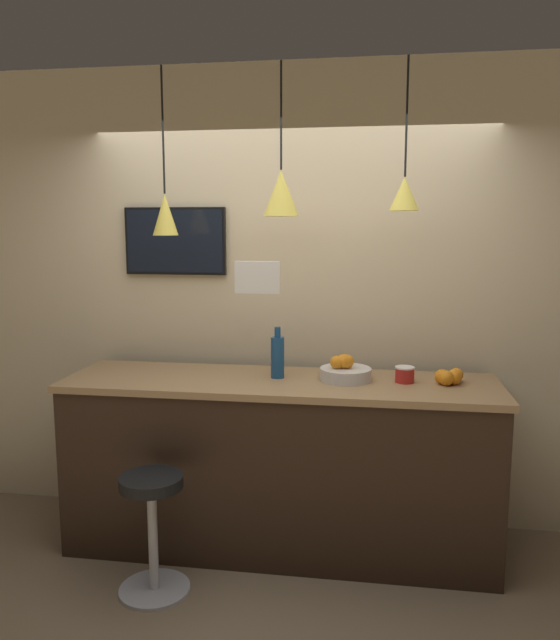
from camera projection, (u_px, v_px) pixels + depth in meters
The scene contains 13 objects.
ground_plane at pixel (260, 612), 3.11m from camera, with size 14.00×14.00×0.00m, color #756047.
back_wall at pixel (291, 298), 3.99m from camera, with size 8.00×0.06×2.90m.
service_counter at pixel (280, 464), 3.69m from camera, with size 2.51×0.69×1.03m.
bar_stool at pixel (152, 516), 3.23m from camera, with size 0.37×0.37×0.64m.
fruit_bowl at pixel (345, 371), 3.59m from camera, with size 0.30×0.30×0.15m.
orange_pile at pixel (449, 377), 3.50m from camera, with size 0.17×0.18×0.09m.
juice_bottle at pixel (278, 356), 3.64m from camera, with size 0.08×0.08×0.30m.
spread_jar at pixel (405, 374), 3.54m from camera, with size 0.11×0.11×0.09m.
pendant_lamp_left at pixel (165, 213), 3.61m from camera, with size 0.15×0.15×0.95m.
pendant_lamp_middle at pixel (281, 193), 3.49m from camera, with size 0.20×0.20×0.84m.
pendant_lamp_right at pixel (405, 193), 3.39m from camera, with size 0.16×0.16×0.81m.
mounted_tv at pixel (175, 241), 4.00m from camera, with size 0.66×0.04×0.43m.
hanging_menu_board at pixel (257, 277), 3.27m from camera, with size 0.24×0.01×0.17m.
Camera 1 is at (0.53, -2.81, 1.91)m, focal length 35.00 mm.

